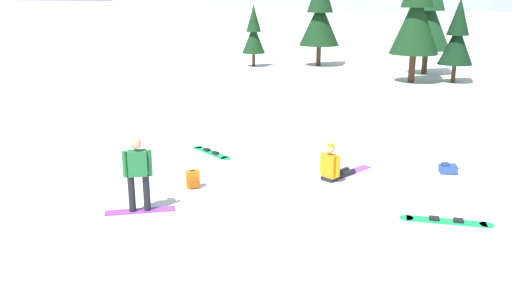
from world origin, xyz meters
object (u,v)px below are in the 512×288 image
(pine_tree_short, at_px, (417,11))
(pine_tree_twin, at_px, (254,33))
(loose_snowboard_near_left, at_px, (446,221))
(backpack_orange, at_px, (193,180))
(backpack_blue, at_px, (448,168))
(snowboarder_foreground, at_px, (138,174))
(snowboarder_midground, at_px, (334,166))
(pine_tree_young, at_px, (429,13))
(pine_tree_tall, at_px, (457,37))
(loose_snowboard_near_right, at_px, (211,152))
(pine_tree_slender, at_px, (320,15))

(pine_tree_short, bearing_deg, pine_tree_twin, 161.55)
(pine_tree_short, bearing_deg, loose_snowboard_near_left, -84.23)
(backpack_orange, bearing_deg, backpack_blue, 28.88)
(snowboarder_foreground, bearing_deg, backpack_orange, 75.65)
(snowboarder_midground, height_order, pine_tree_twin, pine_tree_twin)
(snowboarder_midground, height_order, pine_tree_young, pine_tree_young)
(pine_tree_young, height_order, pine_tree_twin, pine_tree_young)
(pine_tree_tall, bearing_deg, pine_tree_short, -161.54)
(snowboarder_foreground, xyz_separation_m, loose_snowboard_near_right, (-0.36, 4.63, -0.86))
(loose_snowboard_near_right, distance_m, pine_tree_twin, 20.46)
(snowboarder_foreground, relative_size, snowboarder_midground, 0.96)
(loose_snowboard_near_right, bearing_deg, backpack_blue, 3.46)
(backpack_orange, distance_m, pine_tree_young, 23.35)
(pine_tree_tall, height_order, pine_tree_young, pine_tree_young)
(pine_tree_young, xyz_separation_m, pine_tree_twin, (-10.99, -0.22, -1.40))
(snowboarder_midground, relative_size, loose_snowboard_near_left, 0.91)
(pine_tree_twin, bearing_deg, pine_tree_slender, 25.19)
(backpack_blue, bearing_deg, pine_tree_twin, 122.94)
(snowboarder_midground, height_order, loose_snowboard_near_left, snowboarder_midground)
(pine_tree_tall, height_order, pine_tree_twin, pine_tree_tall)
(pine_tree_short, height_order, pine_tree_twin, pine_tree_short)
(backpack_blue, xyz_separation_m, backpack_orange, (-5.97, -3.29, 0.08))
(pine_tree_tall, distance_m, pine_tree_twin, 12.94)
(loose_snowboard_near_right, bearing_deg, pine_tree_slender, 94.29)
(snowboarder_foreground, relative_size, pine_tree_slender, 0.27)
(snowboarder_foreground, height_order, pine_tree_twin, pine_tree_twin)
(snowboarder_foreground, distance_m, pine_tree_slender, 26.25)
(backpack_orange, height_order, pine_tree_tall, pine_tree_tall)
(loose_snowboard_near_left, xyz_separation_m, pine_tree_tall, (0.26, 19.75, 2.43))
(loose_snowboard_near_right, bearing_deg, pine_tree_short, 73.24)
(loose_snowboard_near_left, height_order, pine_tree_twin, pine_tree_twin)
(pine_tree_tall, bearing_deg, backpack_orange, -107.53)
(loose_snowboard_near_left, xyz_separation_m, pine_tree_slender, (-8.37, 24.40, 3.36))
(snowboarder_midground, xyz_separation_m, pine_tree_young, (1.39, 20.83, 3.25))
(backpack_orange, bearing_deg, pine_tree_tall, 72.47)
(loose_snowboard_near_right, xyz_separation_m, pine_tree_short, (4.84, 16.05, 3.81))
(snowboarder_foreground, xyz_separation_m, loose_snowboard_near_left, (6.40, 1.66, -0.87))
(loose_snowboard_near_left, distance_m, pine_tree_twin, 25.78)
(loose_snowboard_near_left, distance_m, pine_tree_young, 23.05)
(snowboarder_midground, relative_size, loose_snowboard_near_right, 1.04)
(snowboarder_foreground, height_order, loose_snowboard_near_left, snowboarder_foreground)
(pine_tree_slender, bearing_deg, snowboarder_midground, -76.07)
(pine_tree_twin, bearing_deg, pine_tree_young, 1.13)
(backpack_orange, relative_size, pine_tree_slender, 0.08)
(backpack_blue, bearing_deg, pine_tree_slender, 111.74)
(loose_snowboard_near_left, height_order, pine_tree_slender, pine_tree_slender)
(loose_snowboard_near_right, distance_m, pine_tree_short, 17.19)
(pine_tree_tall, relative_size, pine_tree_young, 0.68)
(loose_snowboard_near_left, xyz_separation_m, backpack_blue, (0.02, 3.37, 0.11))
(backpack_orange, height_order, pine_tree_young, pine_tree_young)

